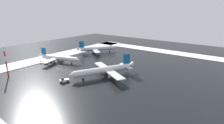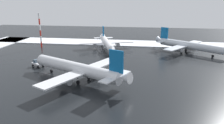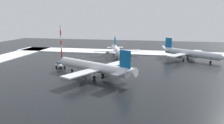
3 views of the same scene
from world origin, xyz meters
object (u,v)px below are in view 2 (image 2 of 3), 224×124
airplane_parked_portside (77,69)px  airplane_foreground_jet (189,45)px  airplane_far_rear (107,43)px  pushback_tug (37,63)px  ground_crew_by_nose_gear (89,74)px  antenna_mast (40,30)px  ground_crew_beside_wing (60,64)px

airplane_parked_portside → airplane_foreground_jet: 56.02m
airplane_parked_portside → airplane_far_rear: bearing=-65.1°
airplane_parked_portside → airplane_foreground_jet: size_ratio=1.18×
airplane_foreground_jet → pushback_tug: 64.30m
pushback_tug → ground_crew_by_nose_gear: 22.20m
airplane_far_rear → antenna_mast: bearing=-107.4°
ground_crew_beside_wing → antenna_mast: 37.54m
airplane_far_rear → ground_crew_by_nose_gear: 38.51m
airplane_foreground_jet → pushback_tug: bearing=-116.0°
airplane_parked_portside → ground_crew_by_nose_gear: (-2.62, -3.63, -2.70)m
ground_crew_by_nose_gear → airplane_foreground_jet: bearing=52.5°
airplane_foreground_jet → ground_crew_by_nose_gear: 51.65m
airplane_parked_portside → pushback_tug: size_ratio=6.82×
pushback_tug → ground_crew_beside_wing: bearing=-146.1°
airplane_parked_portside → airplane_far_rear: (-1.44, -42.06, -0.51)m
airplane_parked_portside → airplane_foreground_jet: bearing=-107.0°
airplane_parked_portside → airplane_far_rear: airplane_parked_portside is taller
pushback_tug → ground_crew_beside_wing: size_ratio=2.98×
pushback_tug → antenna_mast: size_ratio=0.30×
airplane_far_rear → ground_crew_by_nose_gear: size_ratio=18.30×
airplane_parked_portside → antenna_mast: antenna_mast is taller
airplane_parked_portside → antenna_mast: bearing=-26.0°
airplane_parked_portside → airplane_far_rear: 42.09m
airplane_parked_portside → pushback_tug: bearing=-4.0°
airplane_far_rear → ground_crew_by_nose_gear: (-1.18, 38.43, -2.18)m
airplane_foreground_jet → ground_crew_by_nose_gear: size_ratio=17.14×
airplane_parked_portside → ground_crew_beside_wing: size_ratio=20.30×
airplane_parked_portside → ground_crew_beside_wing: 15.65m
airplane_foreground_jet → airplane_far_rear: airplane_foreground_jet is taller
pushback_tug → ground_crew_by_nose_gear: pushback_tug is taller
airplane_far_rear → ground_crew_beside_wing: size_ratio=18.30×
airplane_foreground_jet → pushback_tug: size_ratio=5.76×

